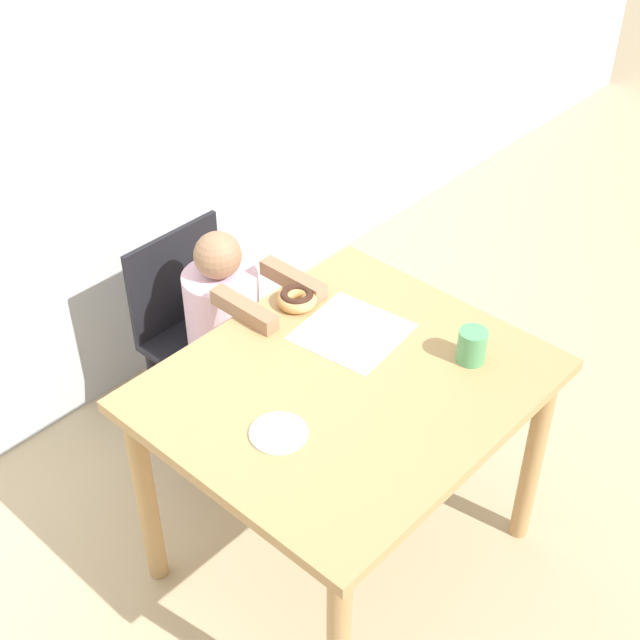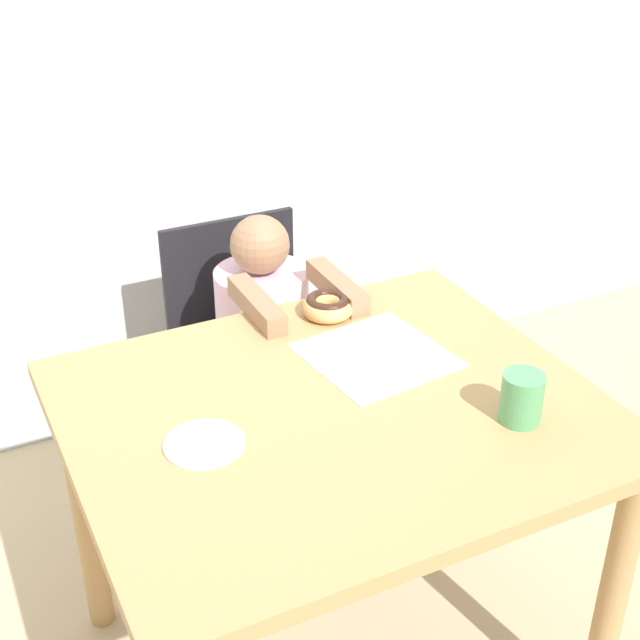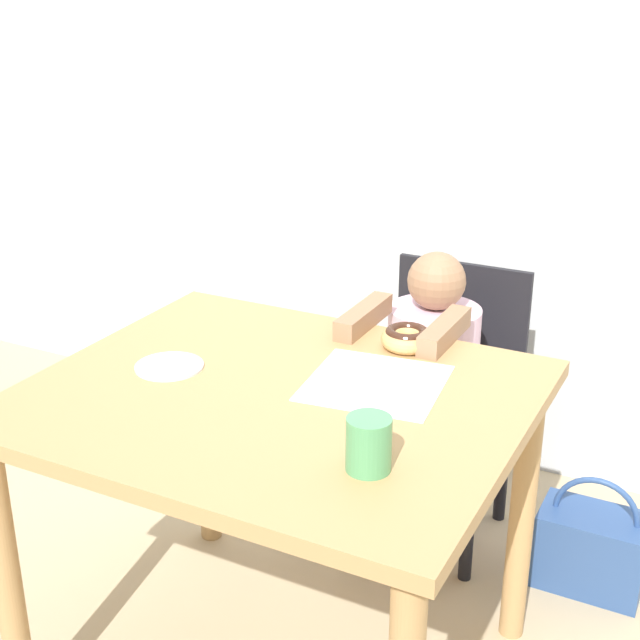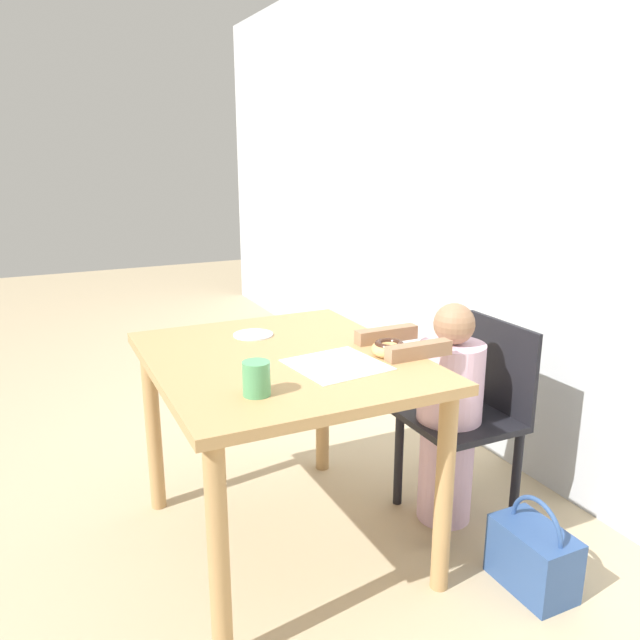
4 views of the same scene
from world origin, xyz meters
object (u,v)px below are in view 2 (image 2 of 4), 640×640
at_px(chair, 250,355).
at_px(child_figure, 265,367).
at_px(donut, 328,305).
at_px(cup, 522,398).
at_px(handbag, 403,415).

distance_m(chair, child_figure, 0.11).
relative_size(chair, donut, 6.43).
distance_m(chair, cup, 1.03).
distance_m(child_figure, cup, 0.92).
xyz_separation_m(chair, child_figure, (0.00, -0.11, 0.02)).
distance_m(chair, donut, 0.54).
xyz_separation_m(handbag, cup, (-0.28, -0.85, 0.67)).
bearing_deg(cup, donut, 104.93).
distance_m(donut, handbag, 0.84).
height_order(handbag, cup, cup).
bearing_deg(chair, child_figure, -90.00).
bearing_deg(donut, cup, -75.07).
bearing_deg(donut, child_figure, 97.89).
relative_size(chair, child_figure, 0.89).
height_order(donut, cup, cup).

